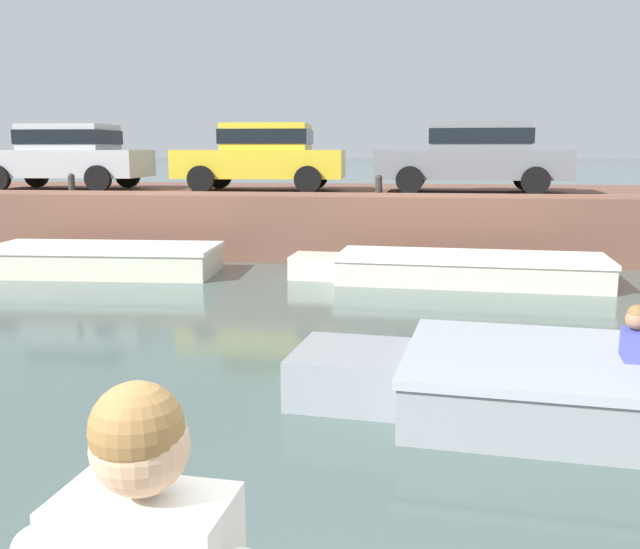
{
  "coord_description": "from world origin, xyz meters",
  "views": [
    {
      "loc": [
        0.38,
        -1.9,
        2.33
      ],
      "look_at": [
        -0.41,
        4.38,
        1.22
      ],
      "focal_mm": 40.0,
      "sensor_mm": 36.0,
      "label": 1
    }
  ],
  "objects_px": {
    "mooring_bollard_west": "(72,183)",
    "mooring_bollard_mid": "(379,185)",
    "boat_moored_central_cream": "(457,268)",
    "car_left_inner_yellow": "(263,154)",
    "boat_moored_west_cream": "(93,260)",
    "car_leftmost_silver": "(66,154)",
    "car_centre_grey": "(474,154)"
  },
  "relations": [
    {
      "from": "mooring_bollard_west",
      "to": "mooring_bollard_mid",
      "type": "bearing_deg",
      "value": 0.0
    },
    {
      "from": "boat_moored_west_cream",
      "to": "car_left_inner_yellow",
      "type": "bearing_deg",
      "value": 55.42
    },
    {
      "from": "boat_moored_central_cream",
      "to": "mooring_bollard_west",
      "type": "bearing_deg",
      "value": 166.53
    },
    {
      "from": "boat_moored_west_cream",
      "to": "mooring_bollard_west",
      "type": "height_order",
      "value": "mooring_bollard_west"
    },
    {
      "from": "car_centre_grey",
      "to": "car_left_inner_yellow",
      "type": "bearing_deg",
      "value": 179.94
    },
    {
      "from": "car_centre_grey",
      "to": "mooring_bollard_west",
      "type": "xyz_separation_m",
      "value": [
        -8.66,
        -1.79,
        -0.61
      ]
    },
    {
      "from": "car_left_inner_yellow",
      "to": "mooring_bollard_west",
      "type": "height_order",
      "value": "car_left_inner_yellow"
    },
    {
      "from": "mooring_bollard_west",
      "to": "boat_moored_west_cream",
      "type": "bearing_deg",
      "value": -56.1
    },
    {
      "from": "boat_moored_west_cream",
      "to": "boat_moored_central_cream",
      "type": "distance_m",
      "value": 6.84
    },
    {
      "from": "car_leftmost_silver",
      "to": "mooring_bollard_west",
      "type": "height_order",
      "value": "car_leftmost_silver"
    },
    {
      "from": "car_left_inner_yellow",
      "to": "car_centre_grey",
      "type": "xyz_separation_m",
      "value": [
        4.82,
        -0.01,
        0.0
      ]
    },
    {
      "from": "boat_moored_central_cream",
      "to": "mooring_bollard_west",
      "type": "distance_m",
      "value": 8.47
    },
    {
      "from": "boat_moored_central_cream",
      "to": "mooring_bollard_mid",
      "type": "bearing_deg",
      "value": 127.74
    },
    {
      "from": "car_centre_grey",
      "to": "mooring_bollard_mid",
      "type": "relative_size",
      "value": 9.7
    },
    {
      "from": "car_centre_grey",
      "to": "mooring_bollard_mid",
      "type": "distance_m",
      "value": 2.78
    },
    {
      "from": "car_left_inner_yellow",
      "to": "mooring_bollard_mid",
      "type": "bearing_deg",
      "value": -32.93
    },
    {
      "from": "car_leftmost_silver",
      "to": "car_centre_grey",
      "type": "relative_size",
      "value": 0.92
    },
    {
      "from": "car_leftmost_silver",
      "to": "car_left_inner_yellow",
      "type": "relative_size",
      "value": 1.01
    },
    {
      "from": "boat_moored_west_cream",
      "to": "car_centre_grey",
      "type": "xyz_separation_m",
      "value": [
        7.37,
        3.71,
        1.96
      ]
    },
    {
      "from": "boat_moored_west_cream",
      "to": "boat_moored_central_cream",
      "type": "xyz_separation_m",
      "value": [
        6.84,
        -0.03,
        -0.02
      ]
    },
    {
      "from": "car_leftmost_silver",
      "to": "mooring_bollard_mid",
      "type": "xyz_separation_m",
      "value": [
        7.6,
        -1.8,
        -0.61
      ]
    },
    {
      "from": "boat_moored_west_cream",
      "to": "car_left_inner_yellow",
      "type": "height_order",
      "value": "car_left_inner_yellow"
    },
    {
      "from": "car_leftmost_silver",
      "to": "car_left_inner_yellow",
      "type": "distance_m",
      "value": 4.82
    },
    {
      "from": "boat_moored_central_cream",
      "to": "car_left_inner_yellow",
      "type": "xyz_separation_m",
      "value": [
        -4.28,
        3.74,
        1.99
      ]
    },
    {
      "from": "boat_moored_west_cream",
      "to": "car_leftmost_silver",
      "type": "distance_m",
      "value": 4.77
    },
    {
      "from": "car_left_inner_yellow",
      "to": "car_centre_grey",
      "type": "height_order",
      "value": "same"
    },
    {
      "from": "mooring_bollard_west",
      "to": "boat_moored_central_cream",
      "type": "bearing_deg",
      "value": -13.47
    },
    {
      "from": "boat_moored_west_cream",
      "to": "car_leftmost_silver",
      "type": "height_order",
      "value": "car_leftmost_silver"
    },
    {
      "from": "mooring_bollard_west",
      "to": "mooring_bollard_mid",
      "type": "relative_size",
      "value": 1.0
    },
    {
      "from": "car_left_inner_yellow",
      "to": "boat_moored_west_cream",
      "type": "bearing_deg",
      "value": -124.58
    },
    {
      "from": "car_centre_grey",
      "to": "mooring_bollard_mid",
      "type": "bearing_deg",
      "value": -138.74
    },
    {
      "from": "car_left_inner_yellow",
      "to": "mooring_bollard_mid",
      "type": "xyz_separation_m",
      "value": [
        2.77,
        -1.8,
        -0.61
      ]
    }
  ]
}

